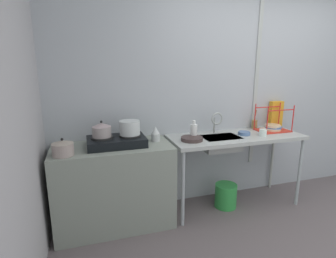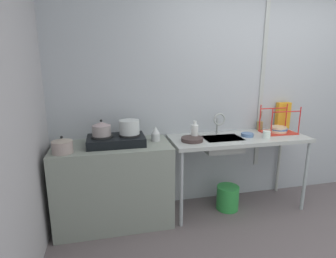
{
  "view_description": "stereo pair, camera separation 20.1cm",
  "coord_description": "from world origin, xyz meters",
  "px_view_note": "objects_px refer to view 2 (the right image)",
  "views": [
    {
      "loc": [
        -1.97,
        -1.28,
        1.62
      ],
      "look_at": [
        -1.17,
        1.29,
        0.97
      ],
      "focal_mm": 28.96,
      "sensor_mm": 36.0,
      "label": 1
    },
    {
      "loc": [
        -1.78,
        -1.33,
        1.62
      ],
      "look_at": [
        -1.17,
        1.29,
        0.97
      ],
      "focal_mm": 28.96,
      "sensor_mm": 36.0,
      "label": 2
    }
  ],
  "objects_px": {
    "pot_on_right_burner": "(129,127)",
    "bucket_on_floor": "(228,198)",
    "pot_beside_stove": "(62,146)",
    "faucet": "(219,121)",
    "bottle_by_sink": "(195,131)",
    "frying_pan": "(192,139)",
    "percolator": "(156,134)",
    "cereal_box": "(283,116)",
    "pot_on_left_burner": "(102,129)",
    "utensil_jar": "(260,125)",
    "sink_basin": "(222,144)",
    "small_bowl_on_drainboard": "(247,135)",
    "stove": "(116,140)",
    "cup_by_rack": "(267,134)",
    "dish_rack": "(278,129)"
  },
  "relations": [
    {
      "from": "bottle_by_sink",
      "to": "frying_pan",
      "type": "bearing_deg",
      "value": -124.41
    },
    {
      "from": "bottle_by_sink",
      "to": "percolator",
      "type": "bearing_deg",
      "value": 177.87
    },
    {
      "from": "sink_basin",
      "to": "small_bowl_on_drainboard",
      "type": "distance_m",
      "value": 0.31
    },
    {
      "from": "pot_beside_stove",
      "to": "bucket_on_floor",
      "type": "bearing_deg",
      "value": 4.13
    },
    {
      "from": "pot_on_left_burner",
      "to": "sink_basin",
      "type": "relative_size",
      "value": 0.44
    },
    {
      "from": "percolator",
      "to": "sink_basin",
      "type": "distance_m",
      "value": 0.74
    },
    {
      "from": "pot_on_left_burner",
      "to": "utensil_jar",
      "type": "bearing_deg",
      "value": 6.97
    },
    {
      "from": "pot_on_right_burner",
      "to": "utensil_jar",
      "type": "bearing_deg",
      "value": 8.14
    },
    {
      "from": "frying_pan",
      "to": "faucet",
      "type": "bearing_deg",
      "value": 23.95
    },
    {
      "from": "cup_by_rack",
      "to": "utensil_jar",
      "type": "distance_m",
      "value": 0.36
    },
    {
      "from": "cup_by_rack",
      "to": "utensil_jar",
      "type": "relative_size",
      "value": 0.35
    },
    {
      "from": "pot_beside_stove",
      "to": "faucet",
      "type": "bearing_deg",
      "value": 9.33
    },
    {
      "from": "frying_pan",
      "to": "bottle_by_sink",
      "type": "distance_m",
      "value": 0.11
    },
    {
      "from": "sink_basin",
      "to": "utensil_jar",
      "type": "relative_size",
      "value": 1.76
    },
    {
      "from": "pot_beside_stove",
      "to": "cup_by_rack",
      "type": "height_order",
      "value": "pot_beside_stove"
    },
    {
      "from": "pot_on_right_burner",
      "to": "small_bowl_on_drainboard",
      "type": "relative_size",
      "value": 1.48
    },
    {
      "from": "small_bowl_on_drainboard",
      "to": "bucket_on_floor",
      "type": "height_order",
      "value": "small_bowl_on_drainboard"
    },
    {
      "from": "small_bowl_on_drainboard",
      "to": "bucket_on_floor",
      "type": "relative_size",
      "value": 0.49
    },
    {
      "from": "stove",
      "to": "utensil_jar",
      "type": "bearing_deg",
      "value": 7.51
    },
    {
      "from": "percolator",
      "to": "cereal_box",
      "type": "height_order",
      "value": "cereal_box"
    },
    {
      "from": "pot_on_left_burner",
      "to": "frying_pan",
      "type": "bearing_deg",
      "value": -3.2
    },
    {
      "from": "bottle_by_sink",
      "to": "cereal_box",
      "type": "distance_m",
      "value": 1.21
    },
    {
      "from": "pot_on_right_burner",
      "to": "faucet",
      "type": "xyz_separation_m",
      "value": [
        1.0,
        0.11,
        -0.0
      ]
    },
    {
      "from": "percolator",
      "to": "bucket_on_floor",
      "type": "bearing_deg",
      "value": -5.16
    },
    {
      "from": "percolator",
      "to": "frying_pan",
      "type": "xyz_separation_m",
      "value": [
        0.37,
        -0.09,
        -0.06
      ]
    },
    {
      "from": "small_bowl_on_drainboard",
      "to": "utensil_jar",
      "type": "distance_m",
      "value": 0.38
    },
    {
      "from": "pot_on_left_burner",
      "to": "bucket_on_floor",
      "type": "relative_size",
      "value": 0.67
    },
    {
      "from": "pot_on_right_burner",
      "to": "frying_pan",
      "type": "bearing_deg",
      "value": -4.54
    },
    {
      "from": "sink_basin",
      "to": "small_bowl_on_drainboard",
      "type": "relative_size",
      "value": 3.09
    },
    {
      "from": "pot_beside_stove",
      "to": "cup_by_rack",
      "type": "distance_m",
      "value": 2.07
    },
    {
      "from": "utensil_jar",
      "to": "stove",
      "type": "bearing_deg",
      "value": -172.49
    },
    {
      "from": "percolator",
      "to": "cup_by_rack",
      "type": "height_order",
      "value": "percolator"
    },
    {
      "from": "stove",
      "to": "frying_pan",
      "type": "bearing_deg",
      "value": -3.76
    },
    {
      "from": "stove",
      "to": "sink_basin",
      "type": "distance_m",
      "value": 1.13
    },
    {
      "from": "stove",
      "to": "frying_pan",
      "type": "distance_m",
      "value": 0.77
    },
    {
      "from": "pot_beside_stove",
      "to": "dish_rack",
      "type": "relative_size",
      "value": 0.51
    },
    {
      "from": "bottle_by_sink",
      "to": "bucket_on_floor",
      "type": "height_order",
      "value": "bottle_by_sink"
    },
    {
      "from": "stove",
      "to": "percolator",
      "type": "xyz_separation_m",
      "value": [
        0.4,
        0.04,
        0.03
      ]
    },
    {
      "from": "pot_on_right_burner",
      "to": "bucket_on_floor",
      "type": "bearing_deg",
      "value": -1.73
    },
    {
      "from": "pot_on_right_burner",
      "to": "cup_by_rack",
      "type": "distance_m",
      "value": 1.47
    },
    {
      "from": "sink_basin",
      "to": "cereal_box",
      "type": "xyz_separation_m",
      "value": [
        0.89,
        0.24,
        0.23
      ]
    },
    {
      "from": "cereal_box",
      "to": "pot_beside_stove",
      "type": "bearing_deg",
      "value": -171.4
    },
    {
      "from": "cereal_box",
      "to": "frying_pan",
      "type": "bearing_deg",
      "value": -167.53
    },
    {
      "from": "pot_beside_stove",
      "to": "utensil_jar",
      "type": "xyz_separation_m",
      "value": [
        2.19,
        0.38,
        -0.01
      ]
    },
    {
      "from": "sink_basin",
      "to": "faucet",
      "type": "height_order",
      "value": "faucet"
    },
    {
      "from": "percolator",
      "to": "utensil_jar",
      "type": "xyz_separation_m",
      "value": [
        1.31,
        0.19,
        -0.02
      ]
    },
    {
      "from": "pot_on_left_burner",
      "to": "small_bowl_on_drainboard",
      "type": "xyz_separation_m",
      "value": [
        1.55,
        -0.01,
        -0.15
      ]
    },
    {
      "from": "percolator",
      "to": "bottle_by_sink",
      "type": "relative_size",
      "value": 0.79
    },
    {
      "from": "pot_beside_stove",
      "to": "faucet",
      "type": "distance_m",
      "value": 1.63
    },
    {
      "from": "stove",
      "to": "small_bowl_on_drainboard",
      "type": "height_order",
      "value": "stove"
    }
  ]
}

